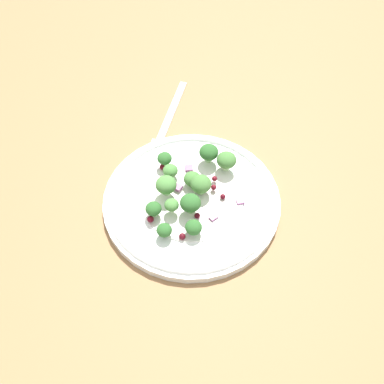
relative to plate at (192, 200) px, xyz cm
name	(u,v)px	position (x,y,z in cm)	size (l,w,h in cm)	color
ground_plane	(175,215)	(2.83, -0.10, -1.86)	(180.00, 180.00, 2.00)	olive
plate	(192,200)	(0.00, 0.00, 0.00)	(25.26, 25.26, 1.70)	white
dressing_pool	(192,198)	(0.00, 0.00, 0.44)	(14.65, 14.65, 0.20)	white
broccoli_floret_0	(190,203)	(1.50, 2.07, 2.71)	(2.86, 2.86, 2.89)	#9EC684
broccoli_floret_1	(170,171)	(0.71, -4.88, 1.88)	(2.19, 2.19, 2.22)	#ADD18E
broccoli_floret_2	(164,186)	(3.23, -2.25, 2.82)	(2.93, 2.93, 2.97)	#8EB77A
broccoli_floret_3	(202,186)	(-1.50, 0.25, 2.48)	(2.97, 2.97, 3.00)	#9EC684
broccoli_floret_4	(152,207)	(6.01, -0.52, 2.06)	(2.20, 2.20, 2.23)	#9EC684
broccoli_floret_5	(165,159)	(0.43, -7.07, 2.26)	(2.15, 2.15, 2.18)	#ADD18E
broccoli_floret_6	(192,179)	(-1.22, -1.93, 1.85)	(2.46, 2.46, 2.49)	#8EB77A
broccoli_floret_7	(195,227)	(2.57, 5.08, 1.78)	(2.28, 2.28, 2.31)	#9EC684
broccoli_floret_8	(226,160)	(-7.00, -1.87, 2.54)	(2.91, 2.91, 2.95)	#ADD18E
broccoli_floret_9	(164,230)	(6.32, 3.43, 1.74)	(2.06, 2.06, 2.09)	#9EC684
broccoli_floret_10	(172,205)	(3.68, 0.75, 2.26)	(1.98, 1.98, 2.00)	#9EC684
broccoli_floret_11	(209,153)	(-5.57, -4.41, 2.67)	(2.84, 2.84, 2.87)	#8EB77A
cranberry_0	(197,216)	(1.09, 3.18, 0.83)	(0.82, 0.82, 0.82)	#4C0A14
cranberry_1	(150,219)	(6.95, 0.65, 1.27)	(0.96, 0.96, 0.96)	#4C0A14
cranberry_2	(223,197)	(-3.63, 2.39, 0.96)	(0.79, 0.79, 0.79)	#4C0A14
cranberry_3	(214,187)	(-3.29, 0.53, 1.28)	(0.81, 0.81, 0.81)	maroon
cranberry_4	(182,236)	(4.54, 4.99, 0.89)	(0.91, 0.91, 0.91)	#4C0A14
cranberry_5	(215,179)	(-4.25, -0.73, 1.28)	(0.79, 0.79, 0.79)	maroon
cranberry_6	(162,167)	(0.96, -6.94, 0.83)	(0.88, 0.88, 0.88)	maroon
onion_bit_0	(189,168)	(-2.34, -4.73, 0.80)	(1.06, 1.12, 0.30)	#934C84
onion_bit_1	(190,230)	(3.09, 4.67, 0.84)	(1.17, 0.94, 0.59)	#934C84
onion_bit_2	(240,201)	(-5.43, 4.09, 0.61)	(1.07, 1.06, 0.49)	#934C84
onion_bit_3	(213,217)	(-0.68, 4.48, 0.68)	(1.11, 0.86, 0.56)	#A35B93
onion_bit_4	(178,187)	(0.97, -2.29, 1.00)	(1.03, 1.06, 0.49)	#934C84
onion_bit_5	(206,181)	(-3.05, -1.16, 0.99)	(1.32, 1.11, 0.39)	#934C84
fork	(167,121)	(-5.14, -16.47, -0.61)	(14.55, 14.30, 0.50)	silver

